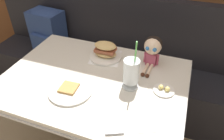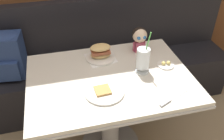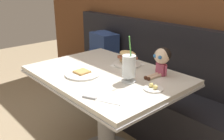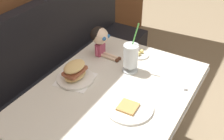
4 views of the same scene
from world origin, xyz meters
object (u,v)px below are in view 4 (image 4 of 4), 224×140
butter_saucer (140,54)px  seated_doll (100,37)px  toast_plate (129,107)px  butter_knife (184,82)px  sandwich_plate (75,73)px  milkshake_glass (131,57)px

butter_saucer → seated_doll: (-0.12, 0.23, 0.12)m
seated_doll → toast_plate: bearing=-131.8°
butter_knife → seated_doll: seated_doll is taller
toast_plate → butter_knife: 0.40m
sandwich_plate → milkshake_glass: bearing=-43.6°
milkshake_glass → butter_knife: 0.34m
butter_knife → butter_saucer: bearing=69.2°
milkshake_glass → sandwich_plate: bearing=136.4°
toast_plate → butter_knife: (0.36, -0.17, -0.00)m
butter_saucer → butter_knife: size_ratio=0.54×
toast_plate → butter_saucer: 0.52m
milkshake_glass → butter_saucer: milkshake_glass is taller
toast_plate → butter_knife: size_ratio=1.13×
sandwich_plate → seated_doll: (0.31, 0.03, 0.08)m
sandwich_plate → butter_knife: (0.30, -0.56, -0.04)m
toast_plate → butter_knife: bearing=-25.4°
sandwich_plate → butter_knife: 0.63m
butter_knife → seated_doll: 0.60m
milkshake_glass → sandwich_plate: 0.34m
toast_plate → milkshake_glass: size_ratio=0.80×
milkshake_glass → seated_doll: size_ratio=1.43×
sandwich_plate → butter_knife: bearing=-61.7°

